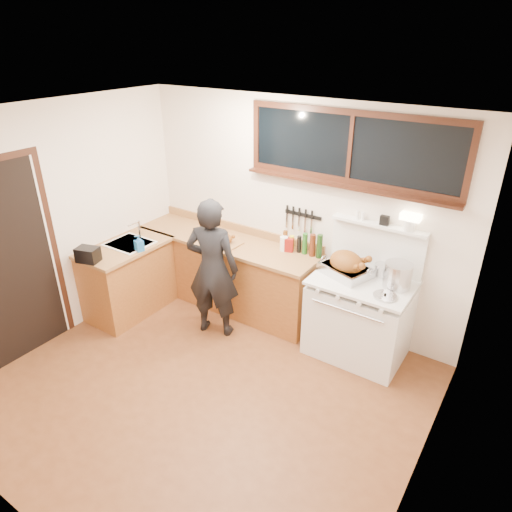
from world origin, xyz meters
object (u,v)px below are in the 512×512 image
Objects in this scene: man at (213,269)px; cutting_board at (225,240)px; roast_turkey at (347,266)px; vintage_stove at (359,316)px.

man is 0.52m from cutting_board.
roast_turkey is (1.34, 0.57, 0.18)m from man.
man is at bearing -160.53° from vintage_stove.
man reaches higher than cutting_board.
vintage_stove reaches higher than roast_turkey.
roast_turkey is (-0.21, 0.02, 0.54)m from vintage_stove.
vintage_stove is at bearing 19.47° from man.
roast_turkey is (1.52, 0.10, 0.05)m from cutting_board.
man is 4.19× the size of cutting_board.
roast_turkey reaches higher than cutting_board.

